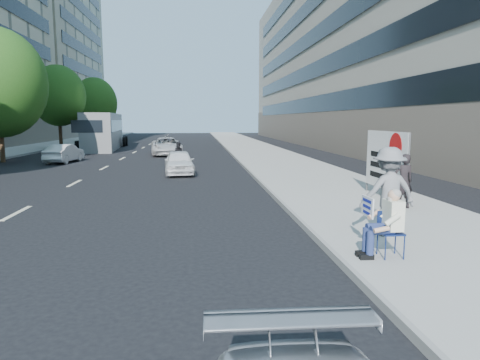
{
  "coord_description": "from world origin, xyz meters",
  "views": [
    {
      "loc": [
        -1.2,
        -10.87,
        2.72
      ],
      "look_at": [
        -0.05,
        0.6,
        1.09
      ],
      "focal_mm": 32.0,
      "sensor_mm": 36.0,
      "label": 1
    }
  ],
  "objects": [
    {
      "name": "ground",
      "position": [
        0.0,
        0.0,
        0.0
      ],
      "size": [
        160.0,
        160.0,
        0.0
      ],
      "primitive_type": "plane",
      "color": "black",
      "rests_on": "ground"
    },
    {
      "name": "tree_far_e",
      "position": [
        -13.7,
        44.0,
        4.78
      ],
      "size": [
        5.4,
        5.4,
        7.89
      ],
      "color": "#382616",
      "rests_on": "ground"
    },
    {
      "name": "seated_protester",
      "position": [
        2.29,
        -3.37,
        0.87
      ],
      "size": [
        0.83,
        1.11,
        1.31
      ],
      "color": "navy",
      "rests_on": "near_sidewalk"
    },
    {
      "name": "jogger",
      "position": [
        3.0,
        -1.92,
        1.14
      ],
      "size": [
        1.33,
        0.82,
        1.98
      ],
      "primitive_type": "imported",
      "rotation": [
        0.0,
        0.0,
        3.21
      ],
      "color": "slate",
      "rests_on": "near_sidewalk"
    },
    {
      "name": "pedestrian_woman",
      "position": [
        4.76,
        0.89,
        0.95
      ],
      "size": [
        0.6,
        0.41,
        1.59
      ],
      "primitive_type": "imported",
      "rotation": [
        0.0,
        0.0,
        3.2
      ],
      "color": "black",
      "rests_on": "near_sidewalk"
    },
    {
      "name": "white_sedan_mid",
      "position": [
        -9.71,
        17.47,
        0.59
      ],
      "size": [
        1.68,
        3.73,
        1.19
      ],
      "primitive_type": "imported",
      "rotation": [
        0.0,
        0.0,
        3.02
      ],
      "color": "silver",
      "rests_on": "ground"
    },
    {
      "name": "motorcycle",
      "position": [
        -2.29,
        14.91,
        0.64
      ],
      "size": [
        0.75,
        2.05,
        1.42
      ],
      "rotation": [
        0.0,
        0.0,
        -0.1
      ],
      "color": "black",
      "rests_on": "ground"
    },
    {
      "name": "white_sedan_near",
      "position": [
        -2.12,
        10.77,
        0.6
      ],
      "size": [
        1.7,
        3.65,
        1.21
      ],
      "primitive_type": "imported",
      "rotation": [
        0.0,
        0.0,
        0.08
      ],
      "color": "white",
      "rests_on": "ground"
    },
    {
      "name": "near_building",
      "position": [
        17.0,
        32.0,
        10.0
      ],
      "size": [
        14.0,
        70.0,
        20.0
      ],
      "primitive_type": "cube",
      "color": "#A49E8D",
      "rests_on": "ground"
    },
    {
      "name": "far_bldg_north",
      "position": [
        -30.0,
        62.0,
        14.0
      ],
      "size": [
        22.0,
        28.0,
        28.0
      ],
      "primitive_type": "cube",
      "color": "#C1B391",
      "rests_on": "ground"
    },
    {
      "name": "tree_far_d",
      "position": [
        -13.7,
        30.0,
        4.89
      ],
      "size": [
        4.8,
        4.8,
        7.65
      ],
      "color": "#382616",
      "rests_on": "ground"
    },
    {
      "name": "bus",
      "position": [
        -9.93,
        30.46,
        1.64
      ],
      "size": [
        3.69,
        12.25,
        3.3
      ],
      "rotation": [
        0.0,
        0.0,
        0.09
      ],
      "color": "slate",
      "rests_on": "ground"
    },
    {
      "name": "white_sedan_far",
      "position": [
        -3.58,
        22.72,
        0.68
      ],
      "size": [
        2.8,
        5.13,
        1.36
      ],
      "primitive_type": "imported",
      "rotation": [
        0.0,
        0.0,
        0.11
      ],
      "color": "silver",
      "rests_on": "ground"
    },
    {
      "name": "near_sidewalk",
      "position": [
        4.0,
        20.0,
        0.07
      ],
      "size": [
        5.0,
        120.0,
        0.15
      ],
      "primitive_type": "cube",
      "color": "#A09D95",
      "rests_on": "ground"
    },
    {
      "name": "protest_banner",
      "position": [
        4.94,
        2.51,
        1.4
      ],
      "size": [
        0.08,
        3.06,
        2.2
      ],
      "color": "#4C4C4C",
      "rests_on": "near_sidewalk"
    }
  ]
}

